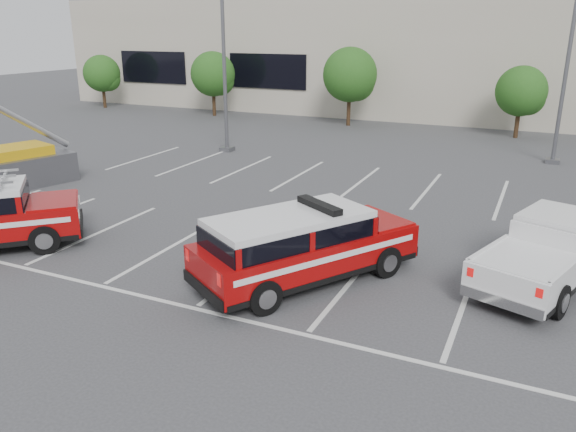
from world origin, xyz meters
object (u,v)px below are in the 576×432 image
at_px(fire_chief_suv, 303,251).
at_px(light_pole_left, 223,44).
at_px(tree_mid_right, 523,93).
at_px(light_pole_mid, 570,46).
at_px(convention_building, 463,45).
at_px(white_pickup, 549,256).
at_px(tree_mid_left, 351,77).
at_px(tree_far_left, 103,75).
at_px(tree_left, 214,76).
at_px(utility_rig, 15,167).

bearing_deg(fire_chief_suv, light_pole_left, 159.45).
bearing_deg(tree_mid_right, light_pole_mid, -72.48).
distance_m(convention_building, light_pole_left, 21.49).
height_order(tree_mid_right, light_pole_mid, light_pole_mid).
xyz_separation_m(light_pole_mid, white_pickup, (0.05, -13.95, -4.53)).
distance_m(tree_mid_left, tree_mid_right, 10.01).
distance_m(tree_mid_left, light_pole_mid, 13.53).
bearing_deg(tree_far_left, tree_left, 0.00).
distance_m(convention_building, tree_far_left, 27.03).
xyz_separation_m(tree_left, fire_chief_suv, (16.51, -22.53, -1.98)).
height_order(tree_far_left, light_pole_left, light_pole_left).
bearing_deg(light_pole_left, tree_mid_left, 72.90).
xyz_separation_m(light_pole_left, utility_rig, (-4.34, -8.99, -4.50)).
distance_m(convention_building, light_pole_mid, 17.27).
relative_size(convention_building, light_pole_left, 5.86).
bearing_deg(light_pole_left, convention_building, 67.61).
relative_size(tree_far_left, utility_rig, 0.92).
bearing_deg(light_pole_left, fire_chief_suv, -52.45).
xyz_separation_m(tree_mid_left, white_pickup, (11.96, -19.99, -2.39)).
distance_m(convention_building, fire_chief_suv, 32.62).
distance_m(tree_far_left, fire_chief_suv, 34.83).
bearing_deg(fire_chief_suv, tree_far_left, 171.53).
bearing_deg(tree_mid_right, light_pole_left, -142.50).
distance_m(tree_mid_right, light_pole_left, 16.72).
height_order(tree_mid_right, fire_chief_suv, tree_mid_right).
relative_size(tree_mid_left, utility_rig, 1.12).
relative_size(light_pole_left, white_pickup, 1.81).
distance_m(light_pole_mid, fire_chief_suv, 17.89).
bearing_deg(utility_rig, tree_mid_left, 85.93).
bearing_deg(tree_mid_right, utility_rig, -132.48).
xyz_separation_m(tree_left, utility_rig, (2.56, -19.04, -2.09)).
height_order(tree_far_left, tree_mid_left, tree_mid_left).
bearing_deg(fire_chief_suv, convention_building, 124.40).
xyz_separation_m(tree_mid_right, fire_chief_suv, (-3.49, -22.53, -1.71)).
height_order(light_pole_mid, white_pickup, light_pole_mid).
bearing_deg(tree_left, tree_mid_left, 0.00).
relative_size(tree_far_left, light_pole_mid, 0.39).
distance_m(white_pickup, utility_rig, 19.42).
distance_m(tree_left, light_pole_left, 12.43).
xyz_separation_m(tree_mid_right, light_pole_mid, (1.91, -6.05, 2.68)).
height_order(tree_far_left, tree_mid_right, same).
bearing_deg(white_pickup, light_pole_mid, 108.68).
relative_size(convention_building, light_pole_mid, 5.86).
distance_m(tree_left, fire_chief_suv, 28.00).
relative_size(light_pole_left, utility_rig, 2.36).
distance_m(light_pole_left, white_pickup, 18.60).
distance_m(light_pole_mid, utility_rig, 23.73).
relative_size(tree_far_left, light_pole_left, 0.39).
distance_m(tree_far_left, tree_mid_right, 30.00).
xyz_separation_m(tree_mid_right, light_pole_left, (-13.09, -10.05, 2.68)).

